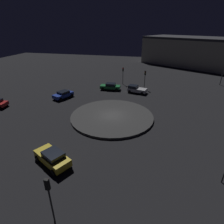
# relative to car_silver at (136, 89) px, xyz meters

# --- Properties ---
(ground_plane) EXTENTS (120.35, 120.35, 0.00)m
(ground_plane) POSITION_rel_car_silver_xyz_m (2.36, 12.27, -0.78)
(ground_plane) COLOR black
(roundabout_island) EXTENTS (12.85, 12.85, 0.34)m
(roundabout_island) POSITION_rel_car_silver_xyz_m (2.36, 12.27, -0.61)
(roundabout_island) COLOR #383838
(roundabout_island) RESTS_ON ground_plane
(car_silver) EXTENTS (4.18, 2.78, 1.53)m
(car_silver) POSITION_rel_car_silver_xyz_m (0.00, 0.00, 0.00)
(car_silver) COLOR silver
(car_silver) RESTS_ON ground_plane
(car_blue) EXTENTS (3.25, 4.37, 1.40)m
(car_blue) POSITION_rel_car_silver_xyz_m (13.60, 6.46, -0.03)
(car_blue) COLOR #1E38A5
(car_blue) RESTS_ON ground_plane
(car_yellow) EXTENTS (4.63, 3.63, 1.59)m
(car_yellow) POSITION_rel_car_silver_xyz_m (5.83, 24.05, 0.05)
(car_yellow) COLOR gold
(car_yellow) RESTS_ON ground_plane
(car_green) EXTENTS (4.43, 2.12, 1.48)m
(car_green) POSITION_rel_car_silver_xyz_m (5.82, -0.60, -0.01)
(car_green) COLOR #1E7238
(car_green) RESTS_ON ground_plane
(traffic_light_north) EXTENTS (0.30, 0.36, 4.15)m
(traffic_light_north) POSITION_rel_car_silver_xyz_m (2.58, 29.59, 2.18)
(traffic_light_north) COLOR #2D2D2D
(traffic_light_north) RESTS_ON ground_plane
(traffic_light_south) EXTENTS (0.32, 0.37, 4.02)m
(traffic_light_south) POSITION_rel_car_silver_xyz_m (3.92, -5.49, 2.09)
(traffic_light_south) COLOR #2D2D2D
(traffic_light_south) RESTS_ON ground_plane
(traffic_light_south_near) EXTENTS (0.34, 0.38, 4.09)m
(traffic_light_south_near) POSITION_rel_car_silver_xyz_m (-1.44, -2.94, 2.13)
(traffic_light_south_near) COLOR #2D2D2D
(traffic_light_south_near) RESTS_ON ground_plane
(store_building) EXTENTS (37.27, 29.72, 9.33)m
(store_building) POSITION_rel_car_silver_xyz_m (-16.45, -33.39, 3.89)
(store_building) COLOR #ADA893
(store_building) RESTS_ON ground_plane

